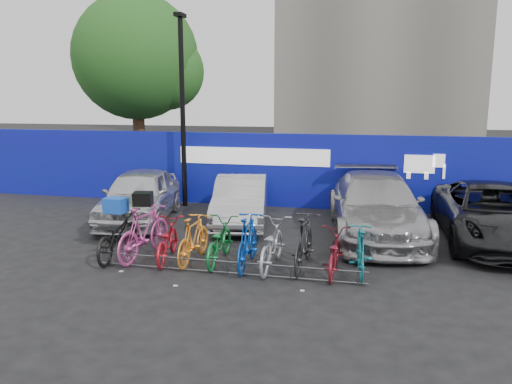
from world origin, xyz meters
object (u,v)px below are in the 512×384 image
(car_0, at_px, (140,195))
(bike_9, at_px, (360,251))
(lamppost, at_px, (182,106))
(car_1, at_px, (241,201))
(bike_5, at_px, (248,241))
(bike_6, at_px, (271,245))
(bike_2, at_px, (167,241))
(car_3, at_px, (494,214))
(bike_1, at_px, (144,232))
(bike_3, at_px, (194,239))
(tree, at_px, (142,60))
(bike_rack, at_px, (227,267))
(bike_0, at_px, (117,235))
(bike_7, at_px, (304,242))
(bike_8, at_px, (334,253))
(bike_4, at_px, (219,241))
(car_2, at_px, (376,206))

(car_0, distance_m, bike_9, 7.05)
(lamppost, height_order, car_1, lamppost)
(lamppost, relative_size, bike_5, 3.24)
(car_0, bearing_deg, bike_5, -49.95)
(bike_6, xyz_separation_m, bike_9, (1.83, 0.02, -0.01))
(bike_2, xyz_separation_m, bike_5, (1.84, -0.02, 0.11))
(car_3, bearing_deg, bike_6, -149.25)
(lamppost, bearing_deg, bike_5, -57.34)
(lamppost, bearing_deg, bike_1, -78.33)
(bike_3, bearing_deg, tree, -57.51)
(car_1, xyz_separation_m, bike_1, (-1.30, -3.49, -0.06))
(bike_5, bearing_deg, bike_2, -2.57)
(bike_rack, distance_m, bike_5, 0.75)
(lamppost, distance_m, car_0, 3.41)
(bike_3, distance_m, bike_5, 1.23)
(tree, bearing_deg, bike_5, -55.03)
(bike_rack, relative_size, bike_0, 2.83)
(bike_2, relative_size, bike_3, 1.01)
(bike_3, bearing_deg, bike_rack, 148.61)
(bike_rack, height_order, bike_0, bike_0)
(tree, xyz_separation_m, bike_7, (8.23, -9.92, -4.49))
(bike_5, bearing_deg, bike_3, -5.14)
(car_0, height_order, car_3, car_0)
(bike_rack, bearing_deg, lamppost, 118.07)
(car_0, distance_m, bike_8, 6.63)
(car_0, distance_m, bike_4, 4.51)
(tree, relative_size, bike_8, 4.58)
(car_2, xyz_separation_m, bike_9, (-0.30, -3.09, -0.29))
(tree, bearing_deg, bike_6, -53.04)
(bike_0, relative_size, bike_4, 1.09)
(car_0, relative_size, car_2, 0.83)
(bike_5, height_order, bike_8, bike_5)
(tree, height_order, bike_7, tree)
(car_0, height_order, bike_4, car_0)
(car_1, bearing_deg, car_0, 176.37)
(car_2, xyz_separation_m, bike_7, (-1.46, -3.00, -0.21))
(bike_2, xyz_separation_m, bike_8, (3.63, -0.03, -0.01))
(bike_8, bearing_deg, bike_2, 0.06)
(car_1, xyz_separation_m, car_2, (3.71, -0.38, 0.12))
(bike_4, bearing_deg, car_0, -44.21)
(bike_1, relative_size, bike_5, 1.07)
(bike_2, bearing_deg, lamppost, -82.79)
(car_0, relative_size, bike_4, 2.47)
(bike_rack, bearing_deg, car_1, 100.89)
(tree, bearing_deg, bike_8, -48.77)
(car_0, xyz_separation_m, bike_4, (3.32, -3.04, -0.29))
(lamppost, bearing_deg, bike_2, -73.03)
(car_3, relative_size, bike_4, 2.88)
(bike_2, relative_size, bike_7, 0.90)
(bike_rack, relative_size, bike_7, 2.90)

